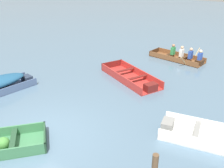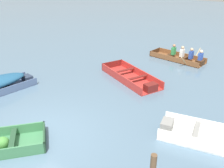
% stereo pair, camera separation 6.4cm
% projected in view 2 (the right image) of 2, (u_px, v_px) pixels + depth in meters
% --- Properties ---
extents(ground_plane, '(80.00, 80.00, 0.00)m').
position_uv_depth(ground_plane, '(40.00, 137.00, 7.94)').
color(ground_plane, slate).
extents(skiff_white_near_moored, '(3.27, 1.59, 0.40)m').
position_uv_depth(skiff_white_near_moored, '(206.00, 137.00, 7.72)').
color(skiff_white_near_moored, white).
rests_on(skiff_white_near_moored, ground).
extents(skiff_red_mid_moored, '(3.65, 2.71, 0.37)m').
position_uv_depth(skiff_red_mid_moored, '(132.00, 78.00, 11.89)').
color(skiff_red_mid_moored, '#AD2D28').
rests_on(skiff_red_mid_moored, ground).
extents(rowboat_wooden_brown_with_crew, '(3.28, 2.29, 0.88)m').
position_uv_depth(rowboat_wooden_brown_with_crew, '(181.00, 57.00, 14.39)').
color(rowboat_wooden_brown_with_crew, brown).
rests_on(rowboat_wooden_brown_with_crew, ground).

